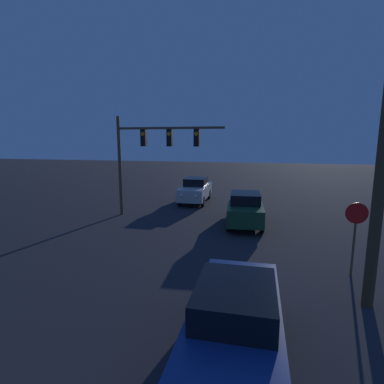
{
  "coord_description": "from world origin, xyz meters",
  "views": [
    {
      "loc": [
        2.31,
        2.4,
        4.22
      ],
      "look_at": [
        0.0,
        12.76,
        2.37
      ],
      "focal_mm": 28.0,
      "sensor_mm": 36.0,
      "label": 1
    }
  ],
  "objects_px": {
    "car_far": "(195,190)",
    "car_mid": "(245,208)",
    "car_near": "(235,321)",
    "traffic_signal_mast": "(150,147)",
    "stop_sign": "(355,226)"
  },
  "relations": [
    {
      "from": "car_mid",
      "to": "car_far",
      "type": "height_order",
      "value": "same"
    },
    {
      "from": "car_near",
      "to": "stop_sign",
      "type": "xyz_separation_m",
      "value": [
        3.29,
        4.51,
        0.79
      ]
    },
    {
      "from": "car_mid",
      "to": "car_far",
      "type": "distance_m",
      "value": 6.08
    },
    {
      "from": "car_near",
      "to": "stop_sign",
      "type": "relative_size",
      "value": 1.86
    },
    {
      "from": "stop_sign",
      "to": "car_near",
      "type": "bearing_deg",
      "value": -126.12
    },
    {
      "from": "car_near",
      "to": "traffic_signal_mast",
      "type": "height_order",
      "value": "traffic_signal_mast"
    },
    {
      "from": "car_far",
      "to": "car_mid",
      "type": "bearing_deg",
      "value": 125.51
    },
    {
      "from": "traffic_signal_mast",
      "to": "stop_sign",
      "type": "bearing_deg",
      "value": -33.3
    },
    {
      "from": "car_near",
      "to": "car_mid",
      "type": "relative_size",
      "value": 0.98
    },
    {
      "from": "car_near",
      "to": "car_far",
      "type": "height_order",
      "value": "same"
    },
    {
      "from": "car_far",
      "to": "traffic_signal_mast",
      "type": "height_order",
      "value": "traffic_signal_mast"
    },
    {
      "from": "car_far",
      "to": "traffic_signal_mast",
      "type": "distance_m",
      "value": 5.53
    },
    {
      "from": "car_mid",
      "to": "stop_sign",
      "type": "distance_m",
      "value": 6.36
    },
    {
      "from": "car_mid",
      "to": "stop_sign",
      "type": "bearing_deg",
      "value": -58.98
    },
    {
      "from": "car_near",
      "to": "stop_sign",
      "type": "distance_m",
      "value": 5.64
    }
  ]
}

